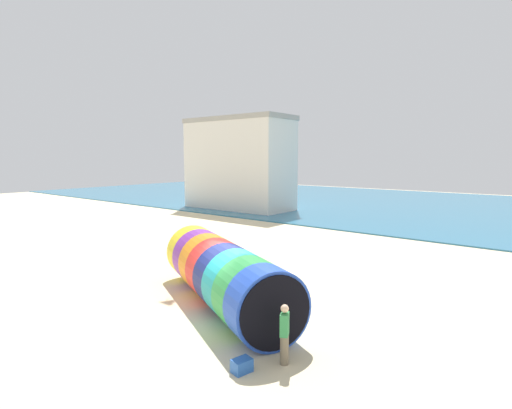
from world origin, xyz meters
The scene contains 6 objects.
ground_plane centered at (0.00, 0.00, 0.00)m, with size 120.00×120.00×0.00m, color beige.
sea centered at (0.00, 38.01, 0.05)m, with size 120.00×40.00×0.10m, color teal.
giant_inflatable_tube centered at (-0.36, 1.08, 1.22)m, with size 8.71×5.96×2.44m.
kite_handler centered at (3.98, -1.11, 0.87)m, with size 0.36×0.42×1.69m.
promenade_building centered at (-18.70, 23.03, 4.95)m, with size 12.10×5.19×9.88m.
cooler_box centered at (3.34, -2.15, 0.18)m, with size 0.52×0.36×0.36m, color #2659B2.
Camera 1 is at (9.83, -9.69, 5.65)m, focal length 28.00 mm.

